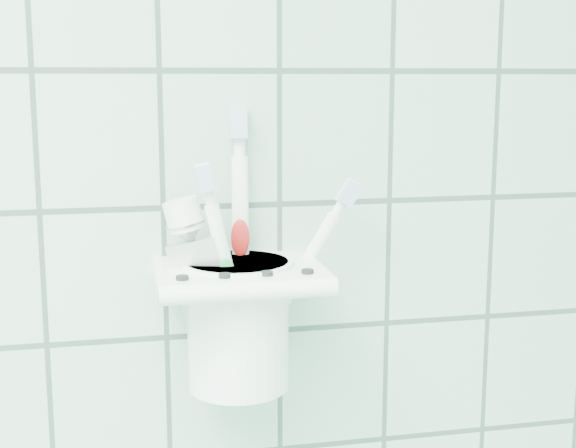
% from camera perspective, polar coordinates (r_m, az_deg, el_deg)
% --- Properties ---
extents(holder_bracket, '(0.14, 0.11, 0.04)m').
position_cam_1_polar(holder_bracket, '(0.65, -3.51, -3.77)').
color(holder_bracket, white).
rests_on(holder_bracket, wall_back).
extents(cup, '(0.09, 0.09, 0.11)m').
position_cam_1_polar(cup, '(0.67, -3.58, -6.79)').
color(cup, white).
rests_on(cup, holder_bracket).
extents(toothbrush_pink, '(0.04, 0.02, 0.18)m').
position_cam_1_polar(toothbrush_pink, '(0.65, -2.59, -3.31)').
color(toothbrush_pink, white).
rests_on(toothbrush_pink, cup).
extents(toothbrush_blue, '(0.02, 0.04, 0.22)m').
position_cam_1_polar(toothbrush_blue, '(0.67, -3.40, -1.27)').
color(toothbrush_blue, white).
rests_on(toothbrush_blue, cup).
extents(toothbrush_orange, '(0.09, 0.02, 0.18)m').
position_cam_1_polar(toothbrush_orange, '(0.67, -3.22, -2.71)').
color(toothbrush_orange, white).
rests_on(toothbrush_orange, cup).
extents(toothpaste_tube, '(0.07, 0.04, 0.16)m').
position_cam_1_polar(toothpaste_tube, '(0.65, -4.38, -3.65)').
color(toothpaste_tube, silver).
rests_on(toothpaste_tube, cup).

